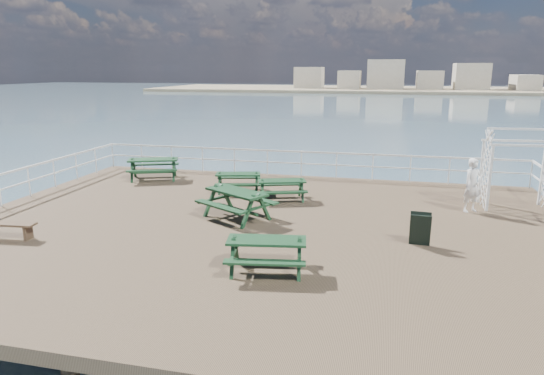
{
  "coord_description": "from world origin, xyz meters",
  "views": [
    {
      "loc": [
        3.47,
        -12.91,
        4.45
      ],
      "look_at": [
        0.3,
        0.29,
        1.1
      ],
      "focal_mm": 32.0,
      "sensor_mm": 36.0,
      "label": 1
    }
  ],
  "objects_px": {
    "picnic_table_e": "(267,248)",
    "picnic_table_c": "(282,185)",
    "flat_bench_near": "(8,227)",
    "trellis_arbor": "(517,173)",
    "person": "(472,185)",
    "picnic_table_d": "(236,198)",
    "picnic_table_a": "(153,164)",
    "picnic_table_b": "(238,178)"
  },
  "relations": [
    {
      "from": "picnic_table_e",
      "to": "picnic_table_c",
      "type": "bearing_deg",
      "value": 89.82
    },
    {
      "from": "picnic_table_c",
      "to": "flat_bench_near",
      "type": "height_order",
      "value": "picnic_table_c"
    },
    {
      "from": "trellis_arbor",
      "to": "person",
      "type": "relative_size",
      "value": 1.52
    },
    {
      "from": "picnic_table_d",
      "to": "flat_bench_near",
      "type": "xyz_separation_m",
      "value": [
        -5.41,
        -3.16,
        -0.3
      ]
    },
    {
      "from": "picnic_table_c",
      "to": "person",
      "type": "xyz_separation_m",
      "value": [
        6.16,
        0.0,
        0.35
      ]
    },
    {
      "from": "picnic_table_e",
      "to": "flat_bench_near",
      "type": "xyz_separation_m",
      "value": [
        -7.26,
        0.47,
        -0.22
      ]
    },
    {
      "from": "picnic_table_d",
      "to": "flat_bench_near",
      "type": "distance_m",
      "value": 6.27
    },
    {
      "from": "picnic_table_a",
      "to": "flat_bench_near",
      "type": "bearing_deg",
      "value": -114.71
    },
    {
      "from": "picnic_table_c",
      "to": "flat_bench_near",
      "type": "xyz_separation_m",
      "value": [
        -6.29,
        -5.57,
        -0.18
      ]
    },
    {
      "from": "picnic_table_c",
      "to": "picnic_table_b",
      "type": "bearing_deg",
      "value": 139.38
    },
    {
      "from": "picnic_table_e",
      "to": "person",
      "type": "xyz_separation_m",
      "value": [
        5.18,
        6.04,
        0.31
      ]
    },
    {
      "from": "picnic_table_a",
      "to": "picnic_table_d",
      "type": "relative_size",
      "value": 0.94
    },
    {
      "from": "picnic_table_d",
      "to": "person",
      "type": "height_order",
      "value": "person"
    },
    {
      "from": "picnic_table_a",
      "to": "picnic_table_b",
      "type": "relative_size",
      "value": 1.28
    },
    {
      "from": "picnic_table_c",
      "to": "picnic_table_d",
      "type": "relative_size",
      "value": 0.77
    },
    {
      "from": "picnic_table_a",
      "to": "person",
      "type": "height_order",
      "value": "person"
    },
    {
      "from": "picnic_table_b",
      "to": "picnic_table_d",
      "type": "xyz_separation_m",
      "value": [
        0.93,
        -3.13,
        0.12
      ]
    },
    {
      "from": "picnic_table_b",
      "to": "trellis_arbor",
      "type": "xyz_separation_m",
      "value": [
        9.4,
        0.07,
        0.65
      ]
    },
    {
      "from": "picnic_table_d",
      "to": "picnic_table_c",
      "type": "bearing_deg",
      "value": 100.26
    },
    {
      "from": "flat_bench_near",
      "to": "picnic_table_d",
      "type": "bearing_deg",
      "value": 24.66
    },
    {
      "from": "picnic_table_c",
      "to": "picnic_table_e",
      "type": "bearing_deg",
      "value": -99.58
    },
    {
      "from": "picnic_table_e",
      "to": "flat_bench_near",
      "type": "distance_m",
      "value": 7.28
    },
    {
      "from": "picnic_table_a",
      "to": "picnic_table_d",
      "type": "height_order",
      "value": "picnic_table_d"
    },
    {
      "from": "picnic_table_d",
      "to": "picnic_table_e",
      "type": "bearing_deg",
      "value": -32.65
    },
    {
      "from": "picnic_table_a",
      "to": "flat_bench_near",
      "type": "distance_m",
      "value": 7.51
    },
    {
      "from": "person",
      "to": "picnic_table_a",
      "type": "bearing_deg",
      "value": 136.69
    },
    {
      "from": "picnic_table_b",
      "to": "flat_bench_near",
      "type": "relative_size",
      "value": 1.22
    },
    {
      "from": "trellis_arbor",
      "to": "person",
      "type": "distance_m",
      "value": 1.67
    },
    {
      "from": "picnic_table_b",
      "to": "picnic_table_c",
      "type": "height_order",
      "value": "picnic_table_c"
    },
    {
      "from": "picnic_table_b",
      "to": "picnic_table_c",
      "type": "distance_m",
      "value": 1.95
    },
    {
      "from": "picnic_table_b",
      "to": "picnic_table_e",
      "type": "height_order",
      "value": "picnic_table_e"
    },
    {
      "from": "picnic_table_c",
      "to": "person",
      "type": "bearing_deg",
      "value": -18.74
    },
    {
      "from": "picnic_table_b",
      "to": "picnic_table_c",
      "type": "relative_size",
      "value": 0.96
    },
    {
      "from": "picnic_table_d",
      "to": "picnic_table_b",
      "type": "bearing_deg",
      "value": 136.81
    },
    {
      "from": "picnic_table_b",
      "to": "picnic_table_d",
      "type": "relative_size",
      "value": 0.74
    },
    {
      "from": "picnic_table_c",
      "to": "picnic_table_d",
      "type": "distance_m",
      "value": 2.57
    },
    {
      "from": "flat_bench_near",
      "to": "picnic_table_b",
      "type": "bearing_deg",
      "value": 48.9
    },
    {
      "from": "picnic_table_d",
      "to": "flat_bench_near",
      "type": "height_order",
      "value": "picnic_table_d"
    },
    {
      "from": "picnic_table_b",
      "to": "picnic_table_c",
      "type": "xyz_separation_m",
      "value": [
        1.81,
        -0.72,
        0.0
      ]
    },
    {
      "from": "picnic_table_a",
      "to": "picnic_table_e",
      "type": "distance_m",
      "value": 10.47
    },
    {
      "from": "flat_bench_near",
      "to": "trellis_arbor",
      "type": "xyz_separation_m",
      "value": [
        13.88,
        6.37,
        0.83
      ]
    },
    {
      "from": "picnic_table_a",
      "to": "picnic_table_e",
      "type": "height_order",
      "value": "picnic_table_a"
    }
  ]
}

